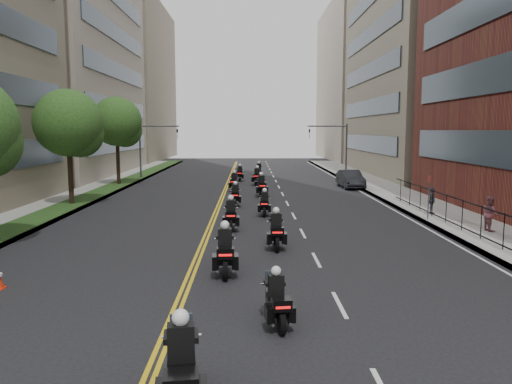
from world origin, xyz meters
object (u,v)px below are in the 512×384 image
motorcycle_10 (240,174)px  pedestrian_b (490,213)px  motorcycle_7 (261,187)px  motorcycle_2 (225,253)px  motorcycle_0 (181,373)px  motorcycle_8 (234,183)px  motorcycle_5 (265,205)px  pedestrian_c (432,201)px  motorcycle_11 (259,171)px  parked_sedan (350,179)px  motorcycle_1 (277,302)px  motorcycle_3 (276,232)px  motorcycle_4 (231,216)px  motorcycle_9 (257,177)px  motorcycle_6 (235,196)px

motorcycle_10 → pedestrian_b: 28.41m
motorcycle_7 → motorcycle_2: bearing=-98.2°
motorcycle_0 → motorcycle_8: motorcycle_0 is taller
motorcycle_5 → pedestrian_c: 9.73m
motorcycle_11 → pedestrian_c: (9.57, -25.14, 0.28)m
parked_sedan → motorcycle_1: bearing=-107.3°
motorcycle_3 → motorcycle_4: 4.45m
motorcycle_1 → motorcycle_0: bearing=-122.8°
pedestrian_b → motorcycle_4: bearing=78.4°
motorcycle_4 → pedestrian_b: size_ratio=1.41×
motorcycle_8 → parked_sedan: bearing=15.0°
motorcycle_0 → motorcycle_9: 37.28m
motorcycle_8 → pedestrian_b: pedestrian_b is taller
motorcycle_5 → motorcycle_6: size_ratio=0.99×
motorcycle_1 → motorcycle_2: motorcycle_2 is taller
pedestrian_b → pedestrian_c: size_ratio=1.07×
motorcycle_11 → motorcycle_6: bearing=-91.0°
motorcycle_11 → motorcycle_2: bearing=-88.6°
pedestrian_b → pedestrian_c: bearing=6.0°
motorcycle_3 → motorcycle_6: motorcycle_3 is taller
motorcycle_10 → motorcycle_11: 4.92m
pedestrian_c → motorcycle_3: bearing=147.4°
pedestrian_c → motorcycle_7: bearing=65.8°
motorcycle_0 → motorcycle_9: bearing=79.7°
parked_sedan → pedestrian_c: size_ratio=2.96×
motorcycle_8 → motorcycle_9: bearing=70.3°
motorcycle_7 → motorcycle_11: (0.12, 16.17, -0.08)m
motorcycle_4 → motorcycle_6: size_ratio=1.08×
motorcycle_9 → motorcycle_10: motorcycle_9 is taller
motorcycle_6 → motorcycle_9: (1.63, 12.76, 0.06)m
motorcycle_7 → motorcycle_8: bearing=118.2°
motorcycle_4 → pedestrian_c: 12.12m
motorcycle_4 → motorcycle_7: 12.78m
parked_sedan → pedestrian_b: bearing=-84.2°
pedestrian_b → pedestrian_c: pedestrian_b is taller
motorcycle_8 → motorcycle_4: bearing=-85.5°
motorcycle_3 → motorcycle_11: motorcycle_3 is taller
motorcycle_2 → motorcycle_0: bearing=-95.7°
motorcycle_3 → motorcycle_10: motorcycle_3 is taller
motorcycle_2 → motorcycle_9: 28.63m
pedestrian_b → motorcycle_8: bearing=30.3°
motorcycle_0 → motorcycle_7: size_ratio=0.99×
motorcycle_8 → parked_sedan: 10.29m
motorcycle_1 → motorcycle_9: motorcycle_9 is taller
motorcycle_6 → motorcycle_9: bearing=82.1°
motorcycle_1 → motorcycle_4: (-1.64, 12.39, 0.09)m
motorcycle_1 → motorcycle_11: (0.32, 41.21, 0.05)m
motorcycle_8 → pedestrian_c: size_ratio=1.47×
motorcycle_2 → pedestrian_b: motorcycle_2 is taller
motorcycle_5 → motorcycle_11: size_ratio=0.97×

